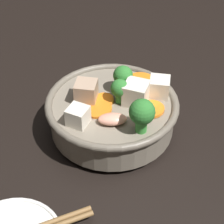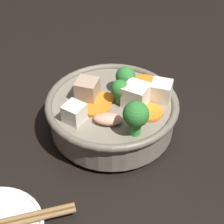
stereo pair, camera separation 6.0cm
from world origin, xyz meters
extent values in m
plane|color=black|center=(0.00, 0.00, 0.00)|extent=(3.00, 3.00, 0.00)
cylinder|color=slate|center=(0.00, 0.00, 0.01)|extent=(0.11, 0.11, 0.01)
cylinder|color=slate|center=(0.00, 0.00, 0.03)|extent=(0.20, 0.20, 0.05)
torus|color=#685F52|center=(0.00, 0.00, 0.06)|extent=(0.21, 0.21, 0.01)
cylinder|color=brown|center=(0.00, 0.00, 0.05)|extent=(0.19, 0.19, 0.03)
cylinder|color=orange|center=(0.01, 0.01, 0.06)|extent=(0.04, 0.04, 0.01)
cylinder|color=orange|center=(-0.06, -0.02, 0.06)|extent=(0.04, 0.04, 0.01)
cylinder|color=orange|center=(-0.01, -0.07, 0.06)|extent=(0.06, 0.06, 0.01)
cylinder|color=orange|center=(0.01, 0.03, 0.06)|extent=(0.05, 0.05, 0.01)
cylinder|color=green|center=(-0.01, -0.01, 0.07)|extent=(0.01, 0.01, 0.02)
sphere|color=#2D752D|center=(-0.01, -0.01, 0.09)|extent=(0.03, 0.03, 0.03)
cylinder|color=green|center=(0.01, -0.04, 0.07)|extent=(0.01, 0.01, 0.02)
sphere|color=#2D752D|center=(0.01, -0.04, 0.09)|extent=(0.03, 0.03, 0.03)
cylinder|color=green|center=(-0.07, 0.03, 0.07)|extent=(0.02, 0.02, 0.02)
sphere|color=#2D752D|center=(-0.07, 0.03, 0.10)|extent=(0.04, 0.04, 0.04)
cube|color=silver|center=(0.01, 0.07, 0.07)|extent=(0.03, 0.03, 0.03)
cube|color=silver|center=(-0.05, -0.06, 0.08)|extent=(0.04, 0.04, 0.03)
cube|color=silver|center=(-0.03, -0.02, 0.08)|extent=(0.05, 0.05, 0.04)
cube|color=tan|center=(0.04, 0.02, 0.08)|extent=(0.04, 0.04, 0.03)
ellipsoid|color=#EA9E84|center=(-0.03, 0.04, 0.07)|extent=(0.05, 0.05, 0.02)
camera|label=1|loc=(-0.28, 0.36, 0.43)|focal=60.00mm
camera|label=2|loc=(-0.32, 0.32, 0.43)|focal=60.00mm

